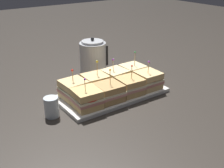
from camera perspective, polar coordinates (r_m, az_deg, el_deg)
name	(u,v)px	position (r m, az deg, el deg)	size (l,w,h in m)	color
ground_plane	(112,95)	(1.42, 0.00, -2.33)	(6.00, 6.00, 0.00)	#2D2823
serving_platter	(112,94)	(1.42, 0.00, -2.00)	(0.54, 0.27, 0.02)	silver
sandwich_front_far_left	(87,99)	(1.26, -5.14, -2.99)	(0.13, 0.13, 0.15)	tan
sandwich_front_center_left	(109,92)	(1.32, -0.64, -1.68)	(0.13, 0.13, 0.16)	tan
sandwich_front_center_right	(130,86)	(1.39, 3.60, -0.39)	(0.13, 0.13, 0.15)	tan
sandwich_front_far_right	(148,80)	(1.46, 7.31, 0.80)	(0.12, 0.12, 0.15)	#DBB77A
sandwich_back_far_left	(74,89)	(1.36, -7.78, -1.06)	(0.13, 0.13, 0.15)	#DBB77A
sandwich_back_center_left	(95,83)	(1.41, -3.41, 0.18)	(0.13, 0.13, 0.16)	#DBB77A
sandwich_back_center_right	(115,78)	(1.47, 0.65, 1.25)	(0.13, 0.13, 0.15)	beige
sandwich_back_far_right	(133,73)	(1.54, 4.24, 2.28)	(0.12, 0.13, 0.17)	beige
kettle_steel	(93,59)	(1.63, -3.86, 5.08)	(0.17, 0.15, 0.23)	#B7BABF
drinking_glass	(51,107)	(1.25, -12.20, -4.61)	(0.06, 0.06, 0.09)	silver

